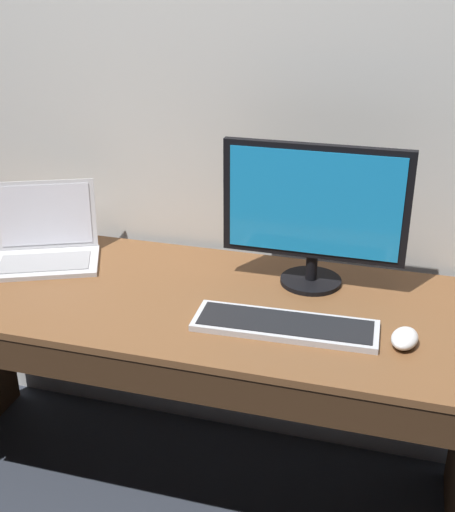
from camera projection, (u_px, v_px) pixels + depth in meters
name	position (u px, v px, depth m)	size (l,w,h in m)	color
ground_plane	(188.00, 489.00, 2.25)	(14.00, 14.00, 0.00)	#2D333D
back_wall	(218.00, 0.00, 1.95)	(4.47, 0.04, 3.08)	silver
desk	(181.00, 359.00, 2.01)	(1.76, 0.68, 0.75)	brown
laptop_silver	(45.00, 243.00, 2.14)	(0.41, 0.37, 0.24)	silver
external_monitor	(314.00, 210.00, 1.89)	(0.54, 0.19, 0.43)	black
wired_keyboard	(285.00, 325.00, 1.75)	(0.50, 0.17, 0.02)	#BCBCC1
computer_mouse	(405.00, 338.00, 1.67)	(0.07, 0.10, 0.04)	white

